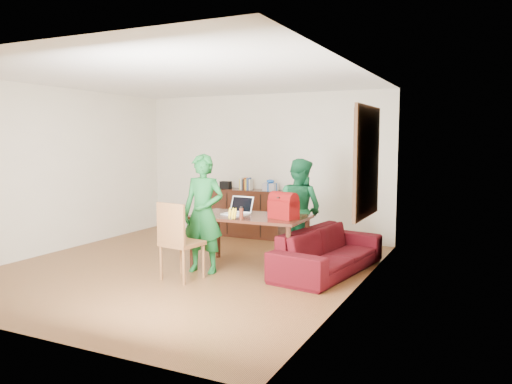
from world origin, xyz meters
The scene contains 10 objects.
room centered at (0.01, 0.13, 1.31)m, with size 5.20×5.70×2.90m.
table centered at (0.86, 0.41, 0.67)m, with size 1.65×0.94×0.76m.
chair centered at (0.31, -0.52, 0.30)m, with size 0.54×0.52×1.04m.
person_near centered at (0.38, -0.06, 0.83)m, with size 0.60×0.39×1.65m, color #135721.
person_far centered at (1.33, 1.18, 0.78)m, with size 0.76×0.59×1.56m, color #145C32.
laptop centered at (0.65, 0.39, 0.81)m, with size 0.39×0.29×0.26m.
bananas centered at (0.80, 0.01, 0.80)m, with size 0.16×0.10×0.06m, color yellow, non-canonical shape.
bottle centered at (0.90, 0.07, 0.85)m, with size 0.06×0.06×0.17m, color #511F12.
red_bag centered at (1.40, 0.37, 0.91)m, with size 0.39×0.23×0.29m, color maroon.
sofa centered at (1.95, 0.69, 0.30)m, with size 2.05×0.80×0.60m, color #400C08.
Camera 1 is at (3.99, -5.91, 1.84)m, focal length 35.00 mm.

